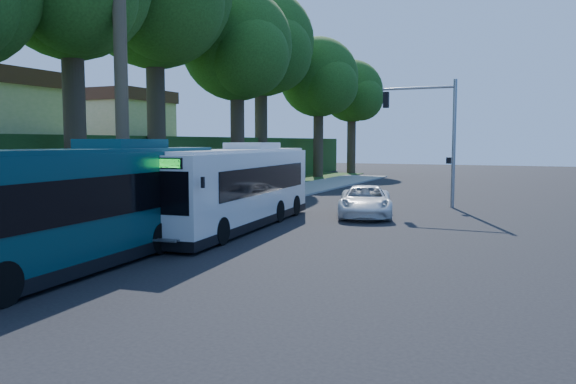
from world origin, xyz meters
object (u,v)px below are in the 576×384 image
at_px(teal_bus, 83,204).
at_px(white_bus, 236,186).
at_px(pickup, 365,201).
at_px(bus_shelter, 120,184).

bearing_deg(teal_bus, white_bus, 82.47).
relative_size(teal_bus, pickup, 2.35).
relative_size(bus_shelter, pickup, 0.60).
distance_m(white_bus, pickup, 7.01).
relative_size(bus_shelter, teal_bus, 0.25).
bearing_deg(white_bus, pickup, 49.40).
height_order(bus_shelter, teal_bus, teal_bus).
distance_m(bus_shelter, teal_bus, 7.64).
bearing_deg(bus_shelter, pickup, 40.70).
relative_size(white_bus, pickup, 2.28).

